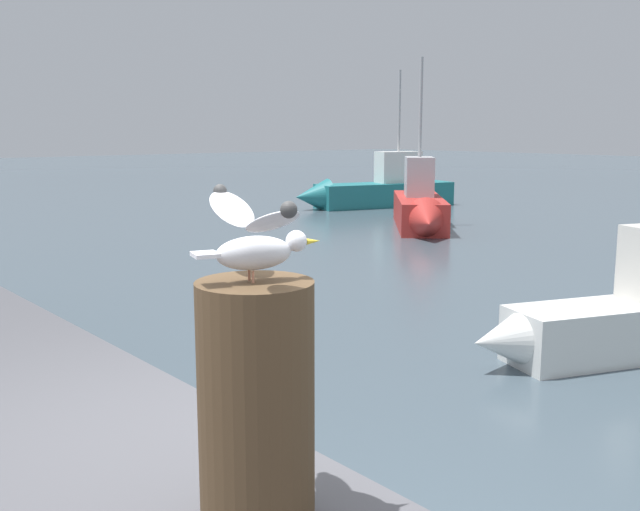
{
  "coord_description": "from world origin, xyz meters",
  "views": [
    {
      "loc": [
        2.18,
        -1.66,
        2.31
      ],
      "look_at": [
        0.44,
        -0.21,
        1.92
      ],
      "focal_mm": 41.28,
      "sensor_mm": 36.0,
      "label": 1
    }
  ],
  "objects_px": {
    "boat_teal": "(373,191)",
    "boat_red": "(420,208)",
    "mooring_post": "(256,405)",
    "boat_white": "(622,316)",
    "seagull": "(255,237)"
  },
  "relations": [
    {
      "from": "boat_teal",
      "to": "mooring_post",
      "type": "bearing_deg",
      "value": -44.93
    },
    {
      "from": "mooring_post",
      "to": "boat_teal",
      "type": "bearing_deg",
      "value": 135.07
    },
    {
      "from": "boat_white",
      "to": "boat_red",
      "type": "relative_size",
      "value": 1.05
    },
    {
      "from": "mooring_post",
      "to": "boat_white",
      "type": "height_order",
      "value": "boat_white"
    },
    {
      "from": "boat_teal",
      "to": "boat_red",
      "type": "height_order",
      "value": "boat_teal"
    },
    {
      "from": "boat_red",
      "to": "boat_white",
      "type": "bearing_deg",
      "value": -35.53
    },
    {
      "from": "mooring_post",
      "to": "boat_red",
      "type": "height_order",
      "value": "boat_red"
    },
    {
      "from": "seagull",
      "to": "boat_red",
      "type": "xyz_separation_m",
      "value": [
        -9.84,
        11.49,
        -1.5
      ]
    },
    {
      "from": "boat_white",
      "to": "boat_teal",
      "type": "bearing_deg",
      "value": 145.99
    },
    {
      "from": "boat_teal",
      "to": "boat_red",
      "type": "xyz_separation_m",
      "value": [
        4.24,
        -2.55,
        0.01
      ]
    },
    {
      "from": "seagull",
      "to": "boat_teal",
      "type": "bearing_deg",
      "value": 135.08
    },
    {
      "from": "boat_white",
      "to": "boat_red",
      "type": "height_order",
      "value": "boat_white"
    },
    {
      "from": "boat_teal",
      "to": "boat_red",
      "type": "distance_m",
      "value": 4.95
    },
    {
      "from": "boat_teal",
      "to": "boat_red",
      "type": "bearing_deg",
      "value": -31.02
    },
    {
      "from": "mooring_post",
      "to": "seagull",
      "type": "relative_size",
      "value": 1.18
    }
  ]
}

